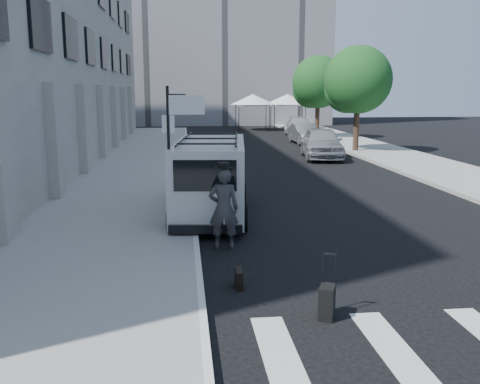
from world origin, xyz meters
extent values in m
plane|color=black|center=(0.00, 0.00, 0.00)|extent=(120.00, 120.00, 0.00)
cube|color=gray|center=(-4.25, 16.00, 0.07)|extent=(4.50, 48.00, 0.15)
cube|color=gray|center=(9.00, 20.00, 0.07)|extent=(4.00, 56.00, 0.15)
cube|color=slate|center=(2.00, 50.00, 12.50)|extent=(22.00, 12.00, 25.00)
cylinder|color=black|center=(-2.60, 3.20, 1.90)|extent=(0.07, 0.07, 3.50)
cube|color=white|center=(-2.60, 3.22, 2.75)|extent=(0.30, 0.03, 0.42)
cube|color=white|center=(-2.15, 3.20, 3.20)|extent=(0.85, 0.06, 0.45)
cylinder|color=black|center=(7.60, 20.00, 1.40)|extent=(0.32, 0.32, 2.80)
sphere|color=#17471B|center=(7.60, 20.00, 4.13)|extent=(3.80, 3.80, 3.80)
sphere|color=#17471B|center=(7.20, 20.60, 3.56)|extent=(2.66, 2.66, 2.66)
cylinder|color=black|center=(7.60, 29.00, 1.40)|extent=(0.32, 0.32, 2.80)
sphere|color=#17471B|center=(7.60, 29.00, 4.13)|extent=(3.80, 3.80, 3.80)
sphere|color=#17471B|center=(7.20, 29.60, 3.56)|extent=(2.66, 2.66, 2.66)
cylinder|color=black|center=(2.60, 36.60, 1.10)|extent=(0.06, 0.06, 2.20)
cylinder|color=black|center=(5.40, 36.60, 1.10)|extent=(0.06, 0.06, 2.20)
cylinder|color=black|center=(2.60, 39.40, 1.10)|extent=(0.06, 0.06, 2.20)
cylinder|color=black|center=(5.40, 39.40, 1.10)|extent=(0.06, 0.06, 2.20)
cube|color=white|center=(4.00, 38.00, 2.25)|extent=(3.00, 3.00, 0.12)
cone|color=white|center=(4.00, 38.00, 2.75)|extent=(4.00, 4.00, 0.90)
cylinder|color=black|center=(5.80, 37.10, 1.10)|extent=(0.06, 0.06, 2.20)
cylinder|color=black|center=(8.60, 37.10, 1.10)|extent=(0.06, 0.06, 2.20)
cylinder|color=black|center=(5.80, 39.90, 1.10)|extent=(0.06, 0.06, 2.20)
cylinder|color=black|center=(8.60, 39.90, 1.10)|extent=(0.06, 0.06, 2.20)
cube|color=white|center=(7.20, 38.50, 2.25)|extent=(3.00, 3.00, 0.12)
cone|color=white|center=(7.20, 38.50, 2.75)|extent=(4.00, 4.00, 0.90)
imported|color=#333235|center=(-1.38, 1.94, 0.93)|extent=(0.71, 0.50, 1.86)
cube|color=black|center=(-1.29, -0.51, 0.17)|extent=(0.13, 0.44, 0.34)
cube|color=black|center=(-0.05, -2.00, 0.26)|extent=(0.35, 0.43, 0.53)
cylinder|color=black|center=(-0.07, -1.81, 0.76)|extent=(0.02, 0.02, 0.50)
cylinder|color=black|center=(0.10, -1.89, 0.76)|extent=(0.02, 0.02, 0.50)
cube|color=black|center=(0.02, -1.85, 1.00)|extent=(0.20, 0.11, 0.03)
cube|color=silver|center=(-1.50, 5.12, 1.17)|extent=(2.36, 5.18, 1.95)
cube|color=silver|center=(-1.22, 7.84, 0.70)|extent=(1.84, 1.01, 1.02)
cube|color=black|center=(-1.76, 2.64, 1.58)|extent=(1.48, 0.23, 0.74)
cylinder|color=black|center=(-2.19, 6.96, 0.35)|extent=(0.33, 0.73, 0.71)
cylinder|color=black|center=(-0.44, 6.78, 0.35)|extent=(0.33, 0.73, 0.71)
cylinder|color=black|center=(-2.55, 3.55, 0.35)|extent=(0.33, 0.73, 0.71)
cylinder|color=black|center=(-0.80, 3.36, 0.35)|extent=(0.33, 0.73, 0.71)
imported|color=#97989E|center=(5.00, 17.73, 0.83)|extent=(2.57, 5.06, 1.65)
imported|color=#4E5255|center=(5.83, 25.46, 0.66)|extent=(1.52, 4.07, 1.33)
imported|color=#B4B8BC|center=(6.80, 31.48, 0.73)|extent=(2.53, 5.23, 1.47)
camera|label=1|loc=(-2.25, -9.74, 3.55)|focal=40.00mm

